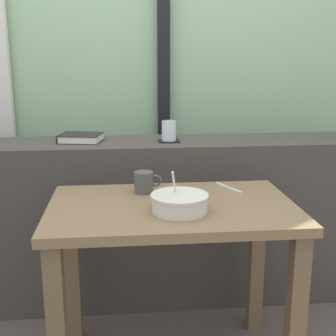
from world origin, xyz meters
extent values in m
cube|color=#9EC699|center=(0.00, 1.15, 1.40)|extent=(4.80, 0.08, 2.80)
cube|color=black|center=(0.17, 1.08, 1.30)|extent=(0.07, 0.05, 2.60)
cube|color=#423D38|center=(0.00, 0.55, 0.41)|extent=(2.80, 0.36, 0.82)
cube|color=brown|center=(-0.31, -0.27, 0.33)|extent=(0.06, 0.06, 0.66)
cube|color=brown|center=(0.50, -0.27, 0.33)|extent=(0.06, 0.06, 0.66)
cube|color=brown|center=(-0.31, 0.21, 0.33)|extent=(0.06, 0.06, 0.66)
cube|color=brown|center=(0.50, 0.21, 0.33)|extent=(0.06, 0.06, 0.66)
cube|color=#846647|center=(0.10, -0.03, 0.67)|extent=(0.91, 0.58, 0.03)
cube|color=black|center=(0.14, 0.53, 0.82)|extent=(0.10, 0.10, 0.00)
cylinder|color=white|center=(0.14, 0.53, 0.87)|extent=(0.07, 0.07, 0.09)
cylinder|color=#BC3D51|center=(0.14, 0.53, 0.86)|extent=(0.06, 0.06, 0.07)
cube|color=black|center=(-0.28, 0.57, 0.82)|extent=(0.22, 0.19, 0.00)
cube|color=silver|center=(-0.28, 0.57, 0.84)|extent=(0.21, 0.18, 0.03)
cube|color=black|center=(-0.28, 0.57, 0.86)|extent=(0.22, 0.19, 0.00)
cube|color=black|center=(-0.37, 0.59, 0.84)|extent=(0.04, 0.15, 0.04)
cylinder|color=silver|center=(0.11, -0.11, 0.72)|extent=(0.19, 0.19, 0.06)
cylinder|color=silver|center=(0.11, -0.11, 0.75)|extent=(0.20, 0.20, 0.01)
cylinder|color=#9E5B33|center=(0.11, -0.11, 0.72)|extent=(0.17, 0.17, 0.04)
cylinder|color=silver|center=(0.10, -0.08, 0.77)|extent=(0.03, 0.11, 0.14)
ellipsoid|color=silver|center=(0.10, -0.06, 0.73)|extent=(0.03, 0.05, 0.01)
cube|color=silver|center=(0.35, 0.15, 0.69)|extent=(0.08, 0.16, 0.01)
cylinder|color=#4C4C4C|center=(0.00, 0.13, 0.73)|extent=(0.08, 0.08, 0.08)
torus|color=#4C4C4C|center=(0.05, 0.13, 0.74)|extent=(0.05, 0.01, 0.05)
camera|label=1|loc=(-0.08, -1.62, 1.23)|focal=48.67mm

